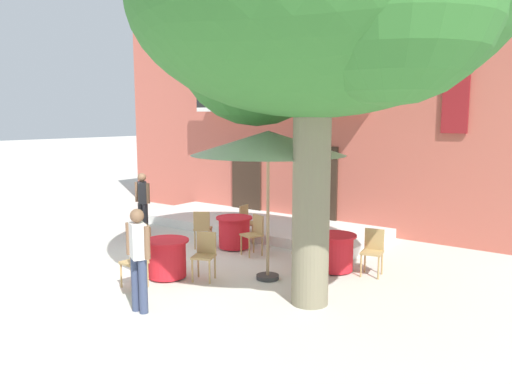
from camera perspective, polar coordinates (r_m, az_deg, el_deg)
name	(u,v)px	position (r m, az deg, el deg)	size (l,w,h in m)	color
ground_plane	(155,258)	(11.45, -11.39, -7.38)	(120.00, 120.00, 0.00)	beige
building_facade	(317,97)	(16.51, 6.93, 10.67)	(13.00, 5.09, 7.50)	#BC5B4C
entrance_step_platform	(256,225)	(14.07, -0.03, -3.72)	(7.12, 2.59, 0.25)	silver
plane_tree	(311,8)	(8.38, 6.25, 20.04)	(6.27, 5.50, 6.75)	#7F755B
cafe_table_near_tree	(167,258)	(9.96, -10.09, -7.40)	(0.86, 0.86, 0.76)	red
cafe_chair_near_tree_0	(153,243)	(10.61, -11.62, -5.70)	(0.54, 0.54, 0.91)	tan
cafe_chair_near_tree_1	(136,260)	(9.44, -13.45, -7.53)	(0.44, 0.44, 0.91)	tan
cafe_chair_near_tree_2	(205,252)	(9.73, -5.83, -6.85)	(0.53, 0.53, 0.91)	tan
cafe_table_middle	(335,252)	(10.35, 8.94, -6.76)	(0.86, 0.86, 0.76)	red
cafe_chair_middle_0	(373,249)	(10.22, 13.14, -6.29)	(0.47, 0.47, 0.91)	tan
cafe_chair_middle_1	(326,237)	(11.03, 7.99, -5.06)	(0.56, 0.56, 0.91)	tan
cafe_chair_middle_2	(308,252)	(9.79, 5.97, -6.77)	(0.51, 0.51, 0.91)	tan
cafe_table_front	(234,232)	(11.98, -2.48, -4.58)	(0.86, 0.86, 0.76)	red
cafe_chair_front_0	(254,232)	(11.37, -0.19, -4.57)	(0.51, 0.51, 0.91)	tan
cafe_chair_front_1	(247,221)	(12.61, -0.98, -3.27)	(0.45, 0.45, 0.91)	tan
cafe_chair_front_2	(202,227)	(11.97, -6.10, -3.95)	(0.55, 0.55, 0.91)	tan
cafe_umbrella	(268,144)	(9.36, 1.39, 5.52)	(2.90, 2.90, 2.85)	#997A56
pedestrian_near_entrance	(138,254)	(8.20, -13.23, -6.90)	(0.53, 0.35, 1.68)	#384260
pedestrian_mid_plaza	(143,201)	(13.34, -12.76, -1.00)	(0.53, 0.38, 1.68)	#232328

